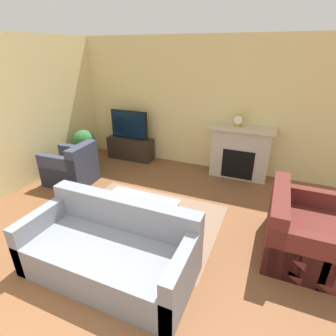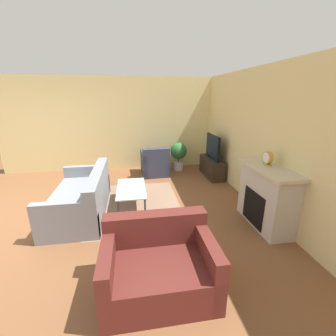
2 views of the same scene
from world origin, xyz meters
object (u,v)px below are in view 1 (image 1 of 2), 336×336
Objects in this scene: coffee_table at (139,204)px; tv at (129,125)px; armchair_by_window at (72,169)px; couch_sectional at (111,250)px; potted_plant at (85,144)px; couch_loveseat at (299,232)px; mantel_clock at (238,120)px.

tv is at bearing 123.22° from coffee_table.
tv is 1.02× the size of armchair_by_window.
couch_sectional is 2.34× the size of potted_plant.
couch_sectional is 1.79× the size of coffee_table.
tv is at bearing 62.04° from couch_loveseat.
mantel_clock is (0.85, 3.20, 0.89)m from couch_sectional.
couch_loveseat is at bearing 31.08° from couch_sectional.
potted_plant is (-0.26, 0.75, 0.22)m from armchair_by_window.
tv is 0.83× the size of coffee_table.
couch_sectional is 1.59× the size of couch_loveseat.
potted_plant is (-2.13, 1.42, 0.17)m from coffee_table.
tv is 0.74× the size of couch_loveseat.
coffee_table is at bearing 97.76° from couch_loveseat.
tv reaches higher than armchair_by_window.
couch_sectional is at bearing 48.15° from armchair_by_window.
mantel_clock is at bearing 1.13° from tv.
mantel_clock is (2.44, 0.05, 0.34)m from tv.
mantel_clock reaches higher than couch_loveseat.
couch_sectional is 2.38m from couch_loveseat.
mantel_clock reaches higher than armchair_by_window.
mantel_clock reaches higher than couch_sectional.
couch_sectional is at bearing -104.83° from mantel_clock.
potted_plant is at bearing -163.63° from armchair_by_window.
tv is at bearing 162.17° from armchair_by_window.
armchair_by_window is 3.76× the size of mantel_clock.
armchair_by_window is 0.82m from potted_plant.
coffee_table is 1.31× the size of potted_plant.
armchair_by_window is 0.81× the size of coffee_table.
tv is at bearing 50.10° from potted_plant.
mantel_clock is at bearing 66.61° from coffee_table.
potted_plant reaches higher than armchair_by_window.
couch_loveseat is at bearing 81.62° from armchair_by_window.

